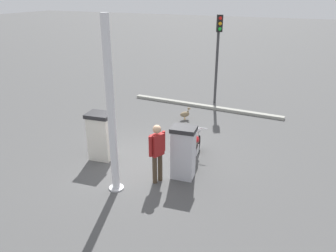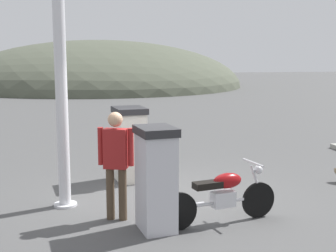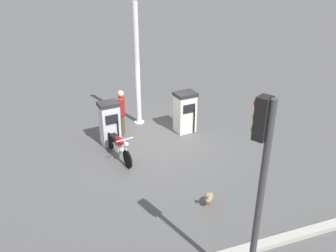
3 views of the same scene
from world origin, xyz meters
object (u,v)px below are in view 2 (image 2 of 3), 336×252
at_px(fuel_pump_near, 156,178).
at_px(canopy_support_pole, 61,78).
at_px(fuel_pump_far, 130,144).
at_px(motorcycle_near_pump, 222,194).
at_px(attendant_person, 116,158).

height_order(fuel_pump_near, canopy_support_pole, canopy_support_pole).
bearing_deg(fuel_pump_far, motorcycle_near_pump, -69.40).
xyz_separation_m(motorcycle_near_pump, attendant_person, (-1.56, 0.52, 0.53)).
bearing_deg(attendant_person, fuel_pump_far, 76.68).
xyz_separation_m(fuel_pump_near, fuel_pump_far, (-0.00, 2.78, -0.01)).
height_order(fuel_pump_far, canopy_support_pole, canopy_support_pole).
xyz_separation_m(attendant_person, canopy_support_pole, (-0.80, 0.86, 1.21)).
bearing_deg(fuel_pump_far, canopy_support_pole, -133.95).
height_order(motorcycle_near_pump, canopy_support_pole, canopy_support_pole).
bearing_deg(fuel_pump_far, fuel_pump_near, -90.00).
distance_m(motorcycle_near_pump, attendant_person, 1.73).
bearing_deg(canopy_support_pole, attendant_person, -47.14).
xyz_separation_m(fuel_pump_near, attendant_person, (-0.53, 0.55, 0.20)).
xyz_separation_m(fuel_pump_far, motorcycle_near_pump, (1.04, -2.76, -0.31)).
relative_size(fuel_pump_near, attendant_person, 0.91).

